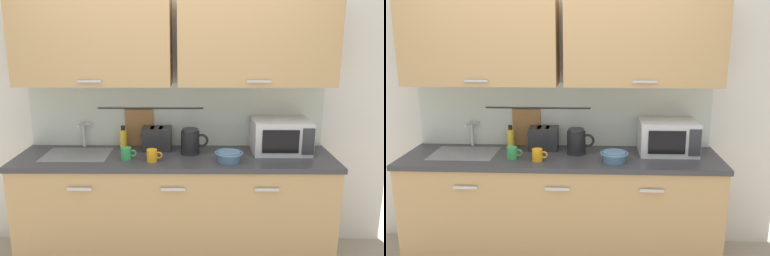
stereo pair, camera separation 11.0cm
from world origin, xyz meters
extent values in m
cube|color=tan|center=(0.00, 0.30, 0.43)|extent=(2.50, 0.60, 0.86)
cube|color=#B7B7BC|center=(-0.69, -0.01, 0.74)|extent=(0.18, 0.02, 0.02)
cube|color=#B7B7BC|center=(0.00, -0.01, 0.74)|extent=(0.18, 0.02, 0.02)
cube|color=#B7B7BC|center=(0.69, -0.01, 0.74)|extent=(0.18, 0.02, 0.02)
cube|color=#333338|center=(0.00, 0.30, 0.88)|extent=(2.53, 0.63, 0.04)
cube|color=#9EA0A5|center=(-0.79, 0.32, 0.85)|extent=(0.52, 0.38, 0.09)
cube|color=silver|center=(0.00, 0.63, 1.25)|extent=(3.70, 0.06, 2.50)
cube|color=beige|center=(0.00, 0.59, 1.18)|extent=(2.50, 0.01, 0.55)
cube|color=tan|center=(-0.64, 0.43, 1.80)|extent=(1.22, 0.33, 0.70)
cube|color=#B7B7BC|center=(-0.64, 0.26, 1.50)|extent=(0.18, 0.01, 0.02)
cube|color=tan|center=(0.64, 0.43, 1.80)|extent=(1.22, 0.33, 0.70)
cube|color=#B7B7BC|center=(0.64, 0.26, 1.50)|extent=(0.18, 0.01, 0.02)
cylinder|color=#333338|center=(-0.22, 0.58, 1.23)|extent=(0.90, 0.01, 0.01)
cube|color=olive|center=(-0.32, 0.58, 1.05)|extent=(0.24, 0.02, 0.34)
cylinder|color=#B2B5BA|center=(-0.79, 0.55, 1.01)|extent=(0.03, 0.03, 0.22)
cylinder|color=#B2B5BA|center=(-0.79, 0.47, 1.11)|extent=(0.02, 0.16, 0.02)
cube|color=#B2B5BA|center=(-0.75, 0.55, 1.10)|extent=(0.07, 0.02, 0.01)
cube|color=silver|center=(0.86, 0.41, 1.04)|extent=(0.46, 0.34, 0.27)
cube|color=black|center=(0.83, 0.24, 1.04)|extent=(0.29, 0.01, 0.18)
cube|color=#2D2D33|center=(1.04, 0.24, 1.04)|extent=(0.09, 0.01, 0.21)
cylinder|color=black|center=(0.12, 0.35, 0.91)|extent=(0.16, 0.16, 0.02)
cylinder|color=black|center=(0.12, 0.35, 1.00)|extent=(0.15, 0.15, 0.17)
cylinder|color=#262628|center=(0.12, 0.35, 1.10)|extent=(0.13, 0.13, 0.02)
torus|color=black|center=(0.21, 0.35, 1.01)|extent=(0.11, 0.02, 0.11)
cylinder|color=yellow|center=(-0.44, 0.50, 0.98)|extent=(0.06, 0.06, 0.16)
cylinder|color=black|center=(-0.44, 0.50, 1.08)|extent=(0.03, 0.03, 0.04)
cylinder|color=green|center=(-0.37, 0.20, 0.95)|extent=(0.08, 0.08, 0.09)
torus|color=green|center=(-0.32, 0.20, 0.95)|extent=(0.06, 0.01, 0.06)
cylinder|color=#4C7093|center=(0.42, 0.16, 0.94)|extent=(0.17, 0.17, 0.07)
torus|color=#4C7093|center=(0.42, 0.16, 0.97)|extent=(0.21, 0.21, 0.01)
cube|color=#232326|center=(-0.16, 0.47, 1.00)|extent=(0.24, 0.17, 0.19)
cube|color=black|center=(-0.19, 0.47, 1.08)|extent=(0.03, 0.12, 0.01)
cube|color=black|center=(-0.12, 0.47, 1.08)|extent=(0.03, 0.12, 0.01)
cube|color=black|center=(-0.29, 0.47, 1.02)|extent=(0.02, 0.02, 0.02)
cylinder|color=orange|center=(-0.17, 0.16, 0.95)|extent=(0.08, 0.08, 0.09)
torus|color=orange|center=(-0.12, 0.16, 0.95)|extent=(0.06, 0.01, 0.06)
camera|label=1|loc=(0.16, -2.70, 1.87)|focal=36.84mm
camera|label=2|loc=(0.27, -2.70, 1.87)|focal=36.84mm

